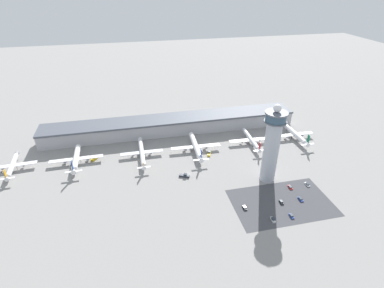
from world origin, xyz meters
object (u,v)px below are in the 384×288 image
(car_yellow_taxi, at_px, (291,216))
(car_grey_coupe, at_px, (307,184))
(airplane_gate_charlie, at_px, (142,153))
(service_truck_fuel, at_px, (185,176))
(car_black_suv, at_px, (300,199))
(airplane_gate_alpha, at_px, (12,165))
(service_truck_catering, at_px, (209,153))
(service_truck_baggage, at_px, (95,158))
(car_navy_sedan, at_px, (273,220))
(airplane_gate_delta, at_px, (196,147))
(car_red_hatchback, at_px, (245,208))
(control_tower, at_px, (272,144))
(car_white_wagon, at_px, (290,187))
(airplane_gate_foxtrot, at_px, (295,134))
(airplane_gate_echo, at_px, (251,140))
(airplane_gate_bravo, at_px, (76,159))
(car_maroon_suv, at_px, (281,202))

(car_yellow_taxi, relative_size, car_grey_coupe, 0.93)
(airplane_gate_charlie, xyz_separation_m, service_truck_fuel, (27.91, -34.33, -2.96))
(car_black_suv, xyz_separation_m, car_yellow_taxi, (-13.50, -12.81, -0.00))
(airplane_gate_alpha, distance_m, service_truck_catering, 149.68)
(service_truck_baggage, relative_size, car_black_suv, 1.41)
(car_navy_sedan, relative_size, car_black_suv, 1.01)
(airplane_gate_alpha, distance_m, service_truck_baggage, 58.53)
(airplane_gate_delta, relative_size, car_red_hatchback, 9.52)
(airplane_gate_charlie, bearing_deg, car_yellow_taxi, -46.82)
(control_tower, xyz_separation_m, airplane_gate_alpha, (-180.79, 51.62, -24.58))
(car_navy_sedan, height_order, car_white_wagon, car_navy_sedan)
(airplane_gate_delta, relative_size, service_truck_catering, 5.87)
(airplane_gate_charlie, distance_m, airplane_gate_foxtrot, 135.20)
(airplane_gate_delta, bearing_deg, airplane_gate_echo, 2.01)
(control_tower, relative_size, service_truck_catering, 7.73)
(airplane_gate_foxtrot, bearing_deg, car_white_wagon, -121.49)
(control_tower, distance_m, car_navy_sedan, 50.47)
(service_truck_catering, bearing_deg, car_yellow_taxi, -69.73)
(airplane_gate_bravo, distance_m, car_red_hatchback, 132.87)
(airplane_gate_bravo, height_order, car_red_hatchback, airplane_gate_bravo)
(airplane_gate_foxtrot, relative_size, car_black_suv, 8.61)
(airplane_gate_echo, xyz_separation_m, car_maroon_suv, (-10.34, -76.17, -3.45))
(airplane_gate_foxtrot, height_order, car_red_hatchback, airplane_gate_foxtrot)
(airplane_gate_bravo, xyz_separation_m, service_truck_fuel, (78.20, -35.34, -3.44))
(airplane_gate_bravo, height_order, car_grey_coupe, airplane_gate_bravo)
(airplane_gate_delta, height_order, service_truck_baggage, airplane_gate_delta)
(airplane_gate_delta, xyz_separation_m, service_truck_baggage, (-81.41, 5.62, -3.57))
(airplane_gate_bravo, bearing_deg, car_yellow_taxi, -33.90)
(service_truck_fuel, bearing_deg, service_truck_catering, 45.25)
(service_truck_catering, relative_size, car_black_suv, 1.59)
(airplane_gate_foxtrot, bearing_deg, car_black_suv, -116.72)
(airplane_gate_bravo, xyz_separation_m, car_yellow_taxi, (133.59, -89.78, -3.84))
(car_red_hatchback, bearing_deg, car_maroon_suv, -0.55)
(service_truck_baggage, distance_m, car_yellow_taxi, 152.27)
(service_truck_baggage, height_order, car_navy_sedan, service_truck_baggage)
(airplane_gate_charlie, xyz_separation_m, car_red_hatchback, (58.20, -75.60, -3.36))
(control_tower, bearing_deg, car_grey_coupe, -27.83)
(car_yellow_taxi, bearing_deg, car_black_suv, 43.50)
(airplane_gate_foxtrot, distance_m, car_navy_sedan, 110.25)
(control_tower, relative_size, car_red_hatchback, 12.54)
(car_navy_sedan, height_order, car_black_suv, car_navy_sedan)
(control_tower, distance_m, car_red_hatchback, 46.80)
(control_tower, height_order, service_truck_baggage, control_tower)
(airplane_gate_charlie, height_order, car_navy_sedan, airplane_gate_charlie)
(airplane_gate_alpha, xyz_separation_m, service_truck_baggage, (58.39, 2.47, -3.34))
(service_truck_baggage, xyz_separation_m, car_white_wagon, (133.75, -67.15, -0.46))
(service_truck_baggage, height_order, car_maroon_suv, service_truck_baggage)
(car_red_hatchback, bearing_deg, airplane_gate_echo, 65.04)
(service_truck_fuel, bearing_deg, airplane_gate_foxtrot, 17.90)
(airplane_gate_foxtrot, xyz_separation_m, service_truck_catering, (-81.58, -8.72, -3.71))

